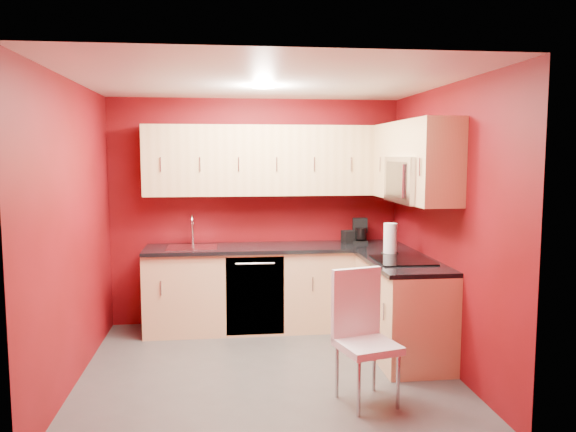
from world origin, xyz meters
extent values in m
plane|color=#454341|center=(0.00, 0.00, 0.00)|extent=(3.20, 3.20, 0.00)
plane|color=white|center=(0.00, 0.00, 2.50)|extent=(3.20, 3.20, 0.00)
plane|color=maroon|center=(0.00, 1.50, 1.25)|extent=(3.20, 0.00, 3.20)
plane|color=maroon|center=(0.00, -1.50, 1.25)|extent=(3.20, 0.00, 3.20)
plane|color=maroon|center=(-1.60, 0.00, 1.25)|extent=(0.00, 3.00, 3.00)
plane|color=maroon|center=(1.60, 0.00, 1.25)|extent=(0.00, 3.00, 3.00)
cube|color=tan|center=(0.20, 1.20, 0.43)|extent=(2.80, 0.60, 0.87)
cube|color=tan|center=(1.30, 0.25, 0.43)|extent=(0.60, 1.30, 0.87)
cube|color=black|center=(0.20, 1.19, 0.89)|extent=(2.80, 0.63, 0.04)
cube|color=black|center=(1.29, 0.23, 0.89)|extent=(0.63, 1.27, 0.04)
cube|color=#DEBB7E|center=(0.20, 1.32, 1.83)|extent=(2.80, 0.35, 0.75)
cube|color=#DEBB7E|center=(1.43, 0.86, 1.83)|extent=(0.35, 0.57, 0.75)
cube|color=#DEBB7E|center=(1.43, -0.29, 1.83)|extent=(0.35, 0.22, 0.75)
cube|color=#DEBB7E|center=(1.43, 0.20, 2.04)|extent=(0.35, 0.76, 0.33)
cube|color=silver|center=(1.40, 0.20, 1.66)|extent=(0.40, 0.76, 0.42)
cube|color=black|center=(1.21, 0.20, 1.66)|extent=(0.02, 0.62, 0.33)
cylinder|color=silver|center=(1.19, -0.03, 1.66)|extent=(0.02, 0.02, 0.29)
cube|color=black|center=(1.28, 0.20, 0.92)|extent=(0.50, 0.55, 0.01)
cube|color=silver|center=(-0.70, 1.18, 0.91)|extent=(0.52, 0.42, 0.02)
cylinder|color=silver|center=(-0.70, 1.38, 1.04)|extent=(0.02, 0.02, 0.26)
torus|color=silver|center=(-0.70, 1.31, 1.17)|extent=(0.02, 0.16, 0.16)
cylinder|color=silver|center=(-0.70, 1.24, 1.11)|extent=(0.02, 0.02, 0.12)
cube|color=black|center=(-0.05, 0.91, 0.43)|extent=(0.60, 0.02, 0.82)
cylinder|color=white|center=(0.00, 0.30, 2.48)|extent=(0.20, 0.20, 0.01)
camera|label=1|loc=(-0.38, -4.76, 1.89)|focal=35.00mm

